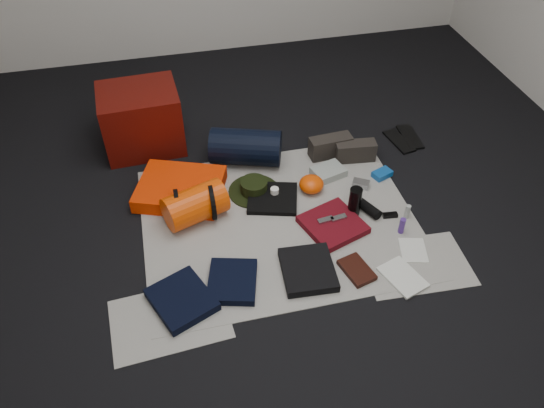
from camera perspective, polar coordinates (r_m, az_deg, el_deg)
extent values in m
cube|color=black|center=(3.17, 0.78, -2.00)|extent=(4.50, 4.50, 0.02)
cube|color=#B9B6AB|center=(3.16, 0.78, -1.83)|extent=(1.60, 1.30, 0.01)
cube|color=#B9B6AB|center=(2.76, -10.94, -12.06)|extent=(0.61, 0.44, 0.00)
cube|color=#B9B6AB|center=(3.04, 15.18, -6.29)|extent=(0.60, 0.43, 0.00)
cube|color=#540B06|center=(3.72, -13.86, 8.85)|extent=(0.53, 0.45, 0.43)
cube|color=#F93302|center=(3.35, -9.82, 1.63)|extent=(0.62, 0.57, 0.09)
cylinder|color=#DF4003|center=(3.14, -8.27, -0.09)|extent=(0.41, 0.32, 0.21)
cylinder|color=black|center=(3.13, -10.08, -0.35)|extent=(0.02, 0.22, 0.22)
cylinder|color=black|center=(3.14, -6.47, 0.23)|extent=(0.03, 0.22, 0.22)
cylinder|color=black|center=(3.51, -2.85, 6.13)|extent=(0.51, 0.37, 0.24)
cylinder|color=black|center=(3.35, -1.94, 1.40)|extent=(0.41, 0.41, 0.01)
cylinder|color=black|center=(3.32, -1.96, 1.94)|extent=(0.17, 0.17, 0.07)
cube|color=#2D2823|center=(3.62, 6.30, 6.17)|extent=(0.29, 0.13, 0.14)
cube|color=#2D2823|center=(3.61, 8.95, 5.64)|extent=(0.28, 0.13, 0.13)
cube|color=black|center=(3.87, 13.51, 6.58)|extent=(0.15, 0.29, 0.02)
cube|color=black|center=(3.93, 14.62, 7.00)|extent=(0.12, 0.29, 0.02)
cube|color=black|center=(2.79, -9.67, -10.10)|extent=(0.38, 0.40, 0.05)
cube|color=black|center=(2.83, -4.29, -8.30)|extent=(0.32, 0.34, 0.04)
cube|color=black|center=(2.88, 3.89, -7.06)|extent=(0.30, 0.33, 0.05)
cube|color=black|center=(3.28, 0.06, 0.62)|extent=(0.37, 0.35, 0.03)
cube|color=#5A0912|center=(3.13, 6.56, -2.21)|extent=(0.40, 0.40, 0.04)
ellipsoid|color=#DF4003|center=(3.33, 4.26, 2.14)|extent=(0.17, 0.17, 0.10)
cube|color=gray|center=(3.48, 6.08, 3.47)|extent=(0.24, 0.20, 0.05)
cylinder|color=black|center=(3.18, 8.90, 0.27)|extent=(0.08, 0.08, 0.19)
cylinder|color=black|center=(3.24, 10.37, -0.50)|extent=(0.13, 0.17, 0.06)
cube|color=#A1A1A6|center=(3.42, 9.54, 2.14)|extent=(0.12, 0.11, 0.04)
cube|color=#0F4A94|center=(3.52, 11.76, 3.19)|extent=(0.14, 0.12, 0.04)
cylinder|color=#47277D|center=(3.15, 13.80, -2.28)|extent=(0.04, 0.04, 0.10)
cylinder|color=#9DA19D|center=(3.25, 14.36, -0.79)|extent=(0.03, 0.03, 0.09)
cube|color=black|center=(2.92, 9.10, -7.02)|extent=(0.18, 0.23, 0.03)
cube|color=silver|center=(2.95, 13.88, -7.63)|extent=(0.24, 0.28, 0.01)
cube|color=silver|center=(3.10, 14.95, -4.82)|extent=(0.18, 0.21, 0.01)
cube|color=black|center=(3.25, 12.58, -1.18)|extent=(0.09, 0.05, 0.02)
cube|color=#A1A1A6|center=(2.75, -10.32, -12.05)|extent=(0.08, 0.08, 0.01)
cylinder|color=white|center=(3.28, 0.28, 1.43)|extent=(0.05, 0.05, 0.04)
cube|color=#A1A1A6|center=(3.11, 5.78, -1.72)|extent=(0.10, 0.05, 0.01)
cube|color=#A1A1A6|center=(3.13, 7.18, -1.47)|extent=(0.10, 0.05, 0.01)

